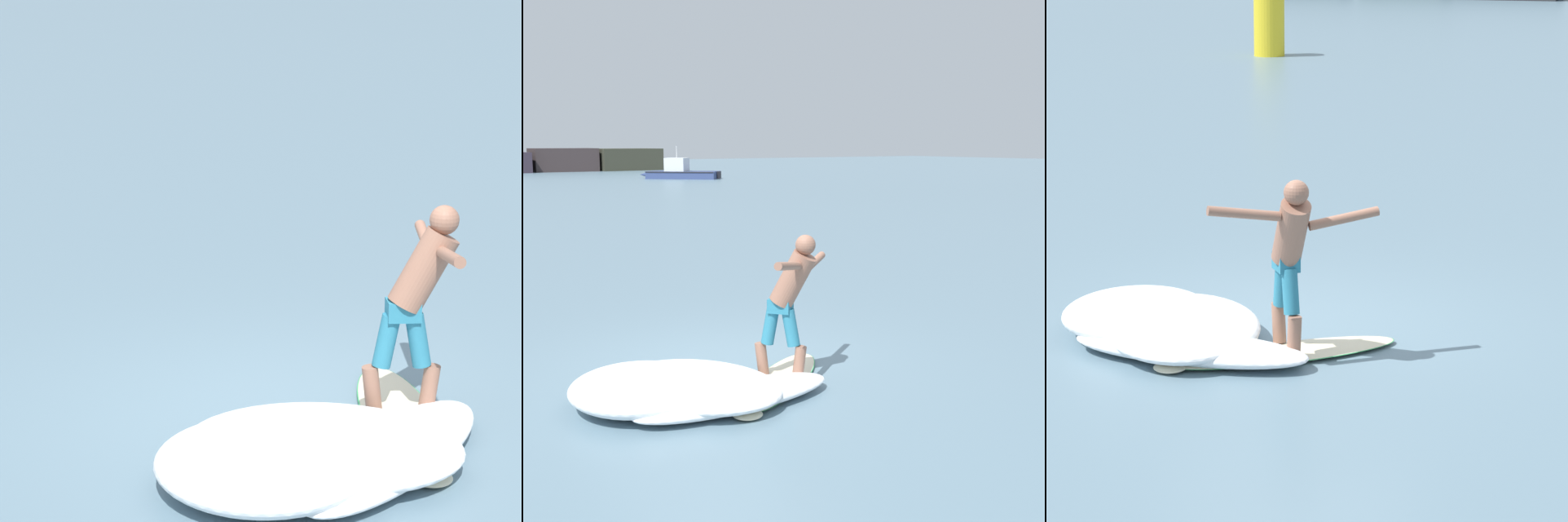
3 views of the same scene
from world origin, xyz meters
TOP-DOWN VIEW (x-y plane):
  - ground_plane at (0.00, 0.00)m, footprint 200.00×200.00m
  - surfboard at (0.23, -0.91)m, footprint 2.16×1.87m
  - surfer at (0.34, -0.98)m, footprint 1.35×1.06m
  - wave_foam_at_tail at (-1.39, -0.67)m, footprint 1.55×1.60m
  - wave_foam_at_nose at (-0.82, -0.82)m, footprint 2.27×2.52m
  - wave_foam_beside at (-0.57, -1.26)m, footprint 2.35×0.80m

SIDE VIEW (x-z plane):
  - ground_plane at x=0.00m, z-range 0.00..0.00m
  - surfboard at x=0.23m, z-range -0.07..0.14m
  - wave_foam_beside at x=-0.57m, z-range 0.00..0.23m
  - wave_foam_at_nose at x=-0.82m, z-range 0.00..0.32m
  - wave_foam_at_tail at x=-1.39m, z-range 0.00..0.40m
  - surfer at x=0.34m, z-range 0.23..1.92m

